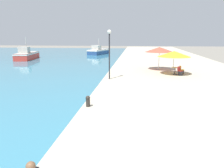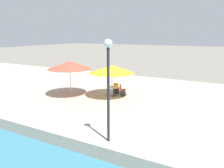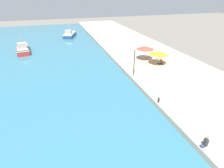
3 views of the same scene
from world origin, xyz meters
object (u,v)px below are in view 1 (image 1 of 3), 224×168
fishing_boat_near (27,55)px  mooring_bollard (88,101)px  lamppost (109,46)px  cafe_table (175,69)px  cafe_umbrella_white (159,50)px  cafe_chair_right (180,72)px  fishing_boat_mid (99,51)px  cafe_chair_left (182,71)px  cafe_umbrella_pink (174,54)px

fishing_boat_near → mooring_bollard: (18.86, -29.55, 0.12)m
lamppost → mooring_bollard: bearing=-91.9°
cafe_table → mooring_bollard: 13.44m
cafe_umbrella_white → mooring_bollard: size_ratio=5.18×
fishing_boat_near → cafe_chair_right: bearing=-43.3°
fishing_boat_mid → lamppost: bearing=-59.6°
fishing_boat_mid → lamppost: size_ratio=1.69×
lamppost → cafe_chair_left: bearing=24.8°
cafe_table → mooring_bollard: bearing=-120.8°
cafe_chair_right → lamppost: size_ratio=0.20×
cafe_umbrella_pink → lamppost: bearing=-152.7°
fishing_boat_near → lamppost: 28.78m
cafe_umbrella_white → cafe_table: size_ratio=4.23×
cafe_umbrella_pink → cafe_table: cafe_umbrella_pink is taller
fishing_boat_near → cafe_table: (25.74, -18.01, 0.30)m
cafe_umbrella_pink → cafe_table: (0.19, -0.03, -1.63)m
lamppost → cafe_table: bearing=26.5°
cafe_umbrella_white → cafe_table: cafe_umbrella_white is taller
fishing_boat_mid → cafe_chair_right: (13.94, -31.96, 0.17)m
fishing_boat_mid → cafe_chair_left: size_ratio=8.47×
fishing_boat_near → cafe_chair_left: 31.96m
cafe_umbrella_pink → fishing_boat_near: bearing=144.9°
fishing_boat_near → cafe_chair_left: fishing_boat_near is taller
fishing_boat_mid → cafe_umbrella_pink: 34.11m
cafe_umbrella_pink → cafe_chair_left: cafe_umbrella_pink is taller
fishing_boat_mid → cafe_umbrella_pink: fishing_boat_mid is taller
fishing_boat_mid → cafe_chair_left: (14.25, -31.27, 0.17)m
fishing_boat_mid → cafe_table: 34.15m
fishing_boat_mid → cafe_chair_right: bearing=-47.3°
fishing_boat_mid → cafe_umbrella_white: (12.13, -28.25, 2.26)m
fishing_boat_mid → cafe_chair_right: size_ratio=8.47×
fishing_boat_near → cafe_table: 31.42m
fishing_boat_near → cafe_chair_right: size_ratio=8.79×
fishing_boat_mid → mooring_bollard: (6.64, -42.90, 0.20)m
mooring_bollard → fishing_boat_near: bearing=122.5°
fishing_boat_near → cafe_umbrella_pink: size_ratio=2.35×
fishing_boat_near → cafe_chair_right: (26.15, -18.61, 0.10)m
mooring_bollard → cafe_umbrella_pink: bearing=59.9°
cafe_umbrella_white → mooring_bollard: bearing=-110.5°
cafe_chair_left → cafe_chair_right: 0.75m
cafe_table → cafe_chair_right: bearing=-55.6°
cafe_chair_right → cafe_umbrella_pink: bearing=-80.4°
fishing_boat_near → cafe_chair_left: size_ratio=8.79×
mooring_bollard → cafe_chair_right: bearing=56.3°
fishing_boat_near → fishing_boat_mid: bearing=39.7°
fishing_boat_near → lamppost: bearing=-55.9°
cafe_chair_right → mooring_bollard: (-7.29, -10.94, 0.02)m
fishing_boat_mid → cafe_chair_left: bearing=-46.4°
mooring_bollard → lamppost: bearing=88.1°
cafe_umbrella_white → cafe_chair_right: bearing=-64.0°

